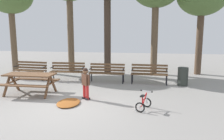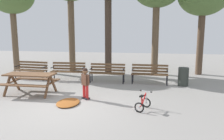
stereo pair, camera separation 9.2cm
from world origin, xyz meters
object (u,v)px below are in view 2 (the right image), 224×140
object	(u,v)px
park_bench_left	(68,70)
park_bench_far_right	(150,72)
picnic_table	(30,78)
child_standing	(85,81)
trash_bin	(183,77)
kids_bicycle	(143,103)
park_bench_far_left	(32,69)
park_bench_right	(107,71)

from	to	relation	value
park_bench_left	park_bench_far_right	world-z (taller)	same
picnic_table	child_standing	distance (m)	2.23
picnic_table	child_standing	size ratio (longest dim) A/B	1.68
picnic_table	trash_bin	distance (m)	6.21
park_bench_left	park_bench_far_right	xyz separation A→B (m)	(3.81, -0.03, 0.00)
picnic_table	kids_bicycle	distance (m)	4.33
trash_bin	park_bench_far_left	bearing A→B (deg)	178.56
park_bench_far_left	park_bench_far_right	size ratio (longest dim) A/B	1.01
park_bench_left	park_bench_far_left	bearing A→B (deg)	179.78
picnic_table	kids_bicycle	world-z (taller)	picnic_table
picnic_table	park_bench_far_right	size ratio (longest dim) A/B	1.13
park_bench_far_left	park_bench_left	distance (m)	1.89
park_bench_left	kids_bicycle	bearing A→B (deg)	-43.99
picnic_table	park_bench_left	world-z (taller)	park_bench_left
park_bench_far_right	trash_bin	bearing A→B (deg)	-5.81
child_standing	picnic_table	bearing A→B (deg)	172.56
park_bench_far_right	child_standing	xyz separation A→B (m)	(-2.13, -2.75, 0.13)
park_bench_far_left	child_standing	xyz separation A→B (m)	(3.56, -2.78, 0.13)
park_bench_right	child_standing	distance (m)	2.70
park_bench_far_left	park_bench_right	size ratio (longest dim) A/B	1.01
picnic_table	park_bench_right	distance (m)	3.42
park_bench_right	kids_bicycle	distance (m)	3.88
park_bench_far_left	park_bench_far_right	world-z (taller)	same
kids_bicycle	trash_bin	bearing A→B (deg)	64.88
picnic_table	park_bench_far_right	xyz separation A→B (m)	(4.34, 2.46, -0.08)
park_bench_left	park_bench_right	xyz separation A→B (m)	(1.90, -0.08, 0.00)
park_bench_far_right	child_standing	distance (m)	3.48
park_bench_far_left	picnic_table	bearing A→B (deg)	-61.46
park_bench_left	trash_bin	xyz separation A→B (m)	(5.23, -0.17, -0.12)
park_bench_left	trash_bin	size ratio (longest dim) A/B	2.06
child_standing	kids_bicycle	distance (m)	2.16
kids_bicycle	trash_bin	distance (m)	3.71
park_bench_left	child_standing	world-z (taller)	child_standing
park_bench_far_right	kids_bicycle	world-z (taller)	park_bench_far_right
child_standing	trash_bin	distance (m)	4.41
park_bench_left	kids_bicycle	xyz separation A→B (m)	(3.65, -3.53, -0.31)
child_standing	park_bench_left	bearing A→B (deg)	121.12
park_bench_far_left	trash_bin	distance (m)	7.12
park_bench_right	child_standing	world-z (taller)	child_standing
trash_bin	child_standing	bearing A→B (deg)	-143.78
picnic_table	park_bench_far_left	world-z (taller)	park_bench_far_left
park_bench_far_left	park_bench_left	world-z (taller)	same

